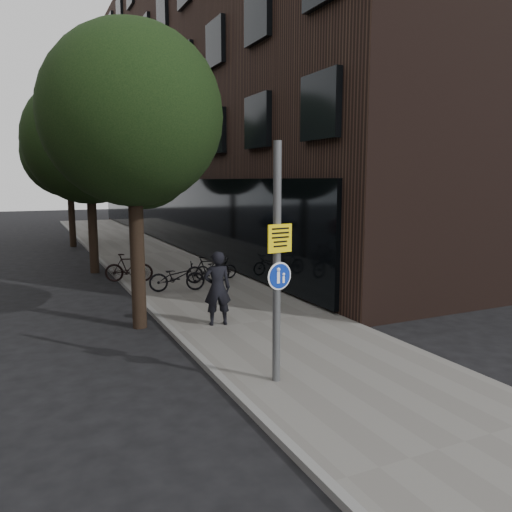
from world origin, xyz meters
TOP-DOWN VIEW (x-y plane):
  - ground at (0.00, 0.00)m, footprint 120.00×120.00m
  - sidewalk at (0.25, 10.00)m, footprint 4.50×60.00m
  - curb_edge at (-2.00, 10.00)m, footprint 0.15×60.00m
  - building_right_dark_brick at (8.50, 22.00)m, footprint 12.00×40.00m
  - street_tree_near at (-2.53, 4.64)m, footprint 4.40×4.40m
  - street_tree_mid at (-2.53, 13.14)m, footprint 5.00×5.00m
  - street_tree_far at (-2.53, 22.14)m, footprint 5.00×5.00m
  - signpost at (-1.15, -0.29)m, footprint 0.49×0.14m
  - pedestrian at (-0.84, 3.51)m, footprint 0.76×0.57m
  - parked_bike_facade_near at (1.21, 9.07)m, footprint 1.60×0.68m
  - parked_bike_facade_far at (0.73, 8.58)m, footprint 1.64×0.64m
  - parked_bike_curb_near at (-0.67, 7.72)m, footprint 1.91×1.00m
  - parked_bike_curb_far at (-1.80, 9.94)m, footprint 1.77×1.05m

SIDE VIEW (x-z plane):
  - ground at x=0.00m, z-range 0.00..0.00m
  - sidewalk at x=0.25m, z-range 0.00..0.12m
  - curb_edge at x=-2.00m, z-range 0.00..0.13m
  - parked_bike_facade_near at x=1.21m, z-range 0.12..0.94m
  - parked_bike_curb_near at x=-0.67m, z-range 0.12..1.07m
  - parked_bike_facade_far at x=0.73m, z-range 0.12..1.08m
  - parked_bike_curb_far at x=-1.80m, z-range 0.12..1.14m
  - pedestrian at x=-0.84m, z-range 0.12..2.01m
  - signpost at x=-1.15m, z-range 0.14..4.43m
  - street_tree_near at x=-2.53m, z-range 1.36..8.86m
  - street_tree_mid at x=-2.53m, z-range 1.21..9.01m
  - street_tree_far at x=-2.53m, z-range 1.21..9.01m
  - building_right_dark_brick at x=8.50m, z-range 0.00..18.00m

